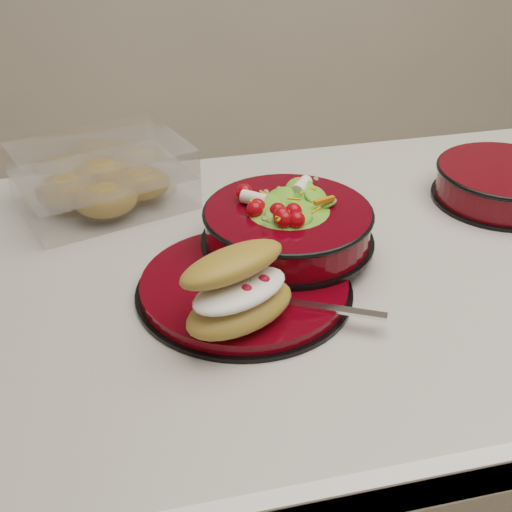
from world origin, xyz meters
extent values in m
cube|color=silver|center=(0.00, 0.00, 0.43)|extent=(1.16, 0.66, 0.86)
cube|color=beige|center=(0.00, 0.00, 0.88)|extent=(1.24, 0.74, 0.04)
cylinder|color=black|center=(-0.21, -0.04, 0.90)|extent=(0.27, 0.27, 0.01)
cylinder|color=#530209|center=(-0.21, -0.04, 0.91)|extent=(0.26, 0.26, 0.01)
torus|color=black|center=(-0.20, -0.05, 0.92)|extent=(0.15, 0.15, 0.01)
cylinder|color=black|center=(-0.14, 0.03, 0.92)|extent=(0.23, 0.23, 0.01)
cylinder|color=#530209|center=(-0.14, 0.03, 0.95)|extent=(0.22, 0.22, 0.04)
torus|color=black|center=(-0.14, 0.03, 0.97)|extent=(0.23, 0.23, 0.01)
ellipsoid|color=#4B8D27|center=(-0.14, 0.03, 0.96)|extent=(0.19, 0.19, 0.07)
sphere|color=#BF070B|center=(-0.09, 0.03, 1.01)|extent=(0.02, 0.02, 0.02)
sphere|color=#BF070B|center=(-0.10, 0.06, 1.01)|extent=(0.02, 0.02, 0.02)
sphere|color=#BF070B|center=(-0.14, 0.08, 1.01)|extent=(0.02, 0.02, 0.02)
sphere|color=#BF070B|center=(-0.17, 0.06, 1.01)|extent=(0.02, 0.02, 0.02)
sphere|color=#BF070B|center=(-0.18, 0.03, 1.01)|extent=(0.02, 0.02, 0.02)
sphere|color=#BF070B|center=(-0.17, 0.00, 1.01)|extent=(0.02, 0.02, 0.02)
sphere|color=#BF070B|center=(-0.14, -0.02, 1.01)|extent=(0.02, 0.02, 0.02)
sphere|color=#BF070B|center=(-0.10, 0.00, 1.01)|extent=(0.02, 0.02, 0.02)
cylinder|color=silver|center=(-0.11, 0.07, 1.00)|extent=(0.04, 0.04, 0.02)
cylinder|color=silver|center=(-0.18, 0.05, 1.00)|extent=(0.04, 0.03, 0.02)
cube|color=orange|center=(-0.16, 0.00, 1.01)|extent=(0.03, 0.03, 0.01)
cube|color=orange|center=(-0.09, 0.02, 1.01)|extent=(0.03, 0.02, 0.01)
ellipsoid|color=#AE7E35|center=(-0.24, -0.13, 0.94)|extent=(0.16, 0.13, 0.04)
ellipsoid|color=white|center=(-0.24, -0.13, 0.96)|extent=(0.14, 0.11, 0.02)
ellipsoid|color=#AE7E35|center=(-0.24, -0.11, 0.99)|extent=(0.15, 0.12, 0.03)
sphere|color=red|center=(-0.26, -0.13, 0.97)|extent=(0.02, 0.02, 0.02)
sphere|color=red|center=(-0.23, -0.14, 0.97)|extent=(0.02, 0.02, 0.02)
sphere|color=red|center=(-0.21, -0.12, 0.97)|extent=(0.02, 0.02, 0.02)
sphere|color=#191947|center=(-0.24, -0.12, 0.97)|extent=(0.01, 0.01, 0.01)
sphere|color=#191947|center=(-0.22, -0.13, 0.97)|extent=(0.01, 0.01, 0.01)
sphere|color=#191947|center=(-0.24, -0.13, 0.97)|extent=(0.01, 0.01, 0.01)
cube|color=silver|center=(-0.13, -0.13, 0.92)|extent=(0.12, 0.07, 0.00)
cube|color=silver|center=(-0.20, -0.09, 0.92)|extent=(0.05, 0.04, 0.00)
cube|color=white|center=(-0.37, 0.24, 0.93)|extent=(0.28, 0.24, 0.05)
cube|color=white|center=(-0.37, 0.24, 0.97)|extent=(0.28, 0.24, 0.04)
ellipsoid|color=#AE7E35|center=(-0.42, 0.24, 0.93)|extent=(0.09, 0.08, 0.05)
ellipsoid|color=#AE7E35|center=(-0.31, 0.24, 0.93)|extent=(0.09, 0.08, 0.05)
ellipsoid|color=#AE7E35|center=(-0.37, 0.28, 0.93)|extent=(0.09, 0.08, 0.05)
ellipsoid|color=#AE7E35|center=(-0.37, 0.20, 0.93)|extent=(0.09, 0.08, 0.05)
cylinder|color=black|center=(0.23, 0.11, 0.90)|extent=(0.21, 0.21, 0.01)
cylinder|color=#55050A|center=(0.23, 0.11, 0.93)|extent=(0.20, 0.20, 0.05)
torus|color=black|center=(0.23, 0.11, 0.95)|extent=(0.21, 0.21, 0.01)
camera|label=1|loc=(-0.37, -0.76, 1.41)|focal=50.00mm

